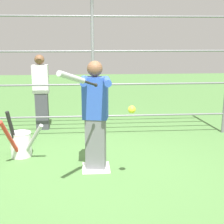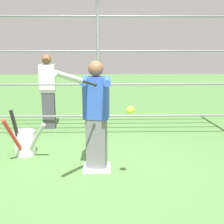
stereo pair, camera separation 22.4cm
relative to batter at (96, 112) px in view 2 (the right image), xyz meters
The scene contains 8 objects.
ground_plane 0.85m from the batter, 90.00° to the right, with size 24.00×24.00×0.00m, color #4C7A3D.
home_plate 0.84m from the batter, 90.00° to the right, with size 0.40×0.40×0.02m.
fence_backstop 1.68m from the batter, 90.00° to the right, with size 5.31×0.06×2.66m.
batter is the anchor object (origin of this frame).
baseball_bat_swinging 1.03m from the batter, 73.39° to the left, with size 0.45×0.70×0.28m.
softball_in_flight 0.74m from the batter, 127.71° to the left, with size 0.10×0.10×0.10m.
bat_bucket 1.47m from the batter, 25.65° to the right, with size 0.61×0.77×0.80m.
bystander_behind_fence 2.39m from the batter, 63.66° to the right, with size 0.32×0.20×1.56m.
Camera 2 is at (-0.12, 4.31, 1.89)m, focal length 50.00 mm.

